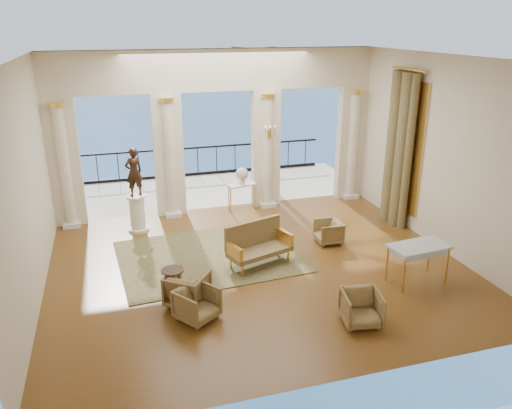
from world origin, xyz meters
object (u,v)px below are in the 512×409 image
object	(u,v)px
pedestal	(137,214)
statue	(134,172)
armchair_c	(329,231)
armchair_b	(362,307)
side_table	(173,274)
console_table	(242,188)
settee	(257,244)
armchair_d	(188,287)
game_table	(419,249)
armchair_a	(197,303)

from	to	relation	value
pedestal	statue	bearing A→B (deg)	135.00
armchair_c	pedestal	bearing A→B (deg)	-112.44
armchair_b	side_table	size ratio (longest dim) A/B	0.97
console_table	armchair_b	bearing A→B (deg)	-98.36
statue	side_table	xyz separation A→B (m)	(0.41, -3.85, -0.99)
settee	console_table	xyz separation A→B (m)	(0.56, 3.38, 0.18)
statue	console_table	bearing A→B (deg)	171.03
armchair_b	armchair_c	bearing A→B (deg)	85.54
armchair_c	pedestal	size ratio (longest dim) A/B	0.64
armchair_d	side_table	world-z (taller)	armchair_d
statue	console_table	world-z (taller)	statue
game_table	statue	xyz separation A→B (m)	(-5.41, 4.46, 0.85)
armchair_d	game_table	world-z (taller)	game_table
armchair_a	armchair_d	xyz separation A→B (m)	(-0.08, 0.56, 0.03)
armchair_d	side_table	distance (m)	0.38
armchair_b	settee	world-z (taller)	settee
armchair_d	pedestal	world-z (taller)	pedestal
game_table	pedestal	distance (m)	7.01
armchair_a	side_table	size ratio (longest dim) A/B	0.96
settee	side_table	bearing A→B (deg)	-168.30
armchair_a	pedestal	world-z (taller)	pedestal
armchair_a	console_table	size ratio (longest dim) A/B	0.77
statue	pedestal	bearing A→B (deg)	112.95
statue	console_table	xyz separation A→B (m)	(3.01, 0.70, -0.94)
armchair_b	console_table	world-z (taller)	console_table
armchair_b	pedestal	xyz separation A→B (m)	(-3.56, 5.54, 0.12)
armchair_a	console_table	world-z (taller)	console_table
armchair_b	console_table	distance (m)	6.27
statue	side_table	world-z (taller)	statue
game_table	pedestal	size ratio (longest dim) A/B	1.31
game_table	side_table	world-z (taller)	game_table
armchair_d	console_table	world-z (taller)	console_table
pedestal	console_table	xyz separation A→B (m)	(3.01, 0.70, 0.19)
armchair_d	settee	size ratio (longest dim) A/B	0.47
armchair_c	settee	xyz separation A→B (m)	(-2.01, -0.56, 0.17)
settee	pedestal	distance (m)	3.63
pedestal	side_table	xyz separation A→B (m)	(0.41, -3.85, 0.14)
armchair_d	game_table	distance (m)	4.79
armchair_c	statue	bearing A→B (deg)	-112.44
armchair_a	settee	xyz separation A→B (m)	(1.71, 1.87, 0.14)
armchair_a	game_table	world-z (taller)	game_table
game_table	console_table	size ratio (longest dim) A/B	1.44
side_table	game_table	bearing A→B (deg)	-6.91
armchair_b	side_table	distance (m)	3.58
settee	game_table	distance (m)	3.46
armchair_a	statue	xyz separation A→B (m)	(-0.74, 4.56, 1.26)
armchair_c	armchair_d	bearing A→B (deg)	-60.72
console_table	statue	bearing A→B (deg)	179.68
armchair_b	side_table	xyz separation A→B (m)	(-3.15, 1.69, 0.27)
armchair_d	settee	distance (m)	2.22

